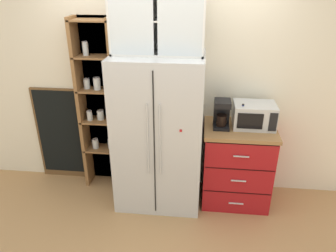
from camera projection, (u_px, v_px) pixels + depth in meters
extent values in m
plane|color=tan|center=(160.00, 197.00, 3.88)|extent=(10.70, 10.70, 0.00)
cube|color=silver|center=(163.00, 85.00, 3.69)|extent=(5.00, 0.10, 2.55)
cube|color=silver|center=(159.00, 133.00, 3.52)|extent=(0.94, 0.69, 1.72)
cube|color=black|center=(154.00, 148.00, 3.21)|extent=(0.01, 0.01, 1.58)
cylinder|color=silver|center=(148.00, 141.00, 3.17)|extent=(0.02, 0.02, 0.77)
cylinder|color=silver|center=(160.00, 141.00, 3.15)|extent=(0.02, 0.02, 0.77)
cube|color=red|center=(181.00, 131.00, 3.09)|extent=(0.02, 0.01, 0.02)
cube|color=brown|center=(102.00, 104.00, 3.85)|extent=(0.49, 0.04, 2.05)
cube|color=olive|center=(82.00, 108.00, 3.74)|extent=(0.04, 0.23, 2.05)
cube|color=olive|center=(116.00, 109.00, 3.70)|extent=(0.04, 0.23, 2.05)
cube|color=olive|center=(103.00, 149.00, 3.95)|extent=(0.43, 0.23, 0.02)
cylinder|color=silver|center=(95.00, 144.00, 3.93)|extent=(0.08, 0.08, 0.11)
cylinder|color=#2D2D2D|center=(96.00, 145.00, 3.93)|extent=(0.06, 0.06, 0.07)
cylinder|color=#B2B2B7|center=(95.00, 140.00, 3.90)|extent=(0.07, 0.07, 0.01)
cylinder|color=silver|center=(110.00, 144.00, 3.93)|extent=(0.06, 0.06, 0.11)
cylinder|color=white|center=(111.00, 145.00, 3.93)|extent=(0.05, 0.05, 0.07)
cylinder|color=#B2B2B7|center=(110.00, 139.00, 3.90)|extent=(0.06, 0.06, 0.01)
cube|color=olive|center=(100.00, 121.00, 3.79)|extent=(0.43, 0.23, 0.02)
cylinder|color=silver|center=(90.00, 116.00, 3.76)|extent=(0.07, 0.07, 0.11)
cylinder|color=beige|center=(90.00, 117.00, 3.76)|extent=(0.06, 0.06, 0.07)
cylinder|color=#B2B2B7|center=(89.00, 111.00, 3.73)|extent=(0.06, 0.06, 0.01)
cylinder|color=silver|center=(100.00, 115.00, 3.78)|extent=(0.08, 0.08, 0.10)
cylinder|color=#B77A38|center=(101.00, 116.00, 3.78)|extent=(0.07, 0.07, 0.07)
cylinder|color=#B2B2B7|center=(100.00, 111.00, 3.75)|extent=(0.08, 0.08, 0.01)
cylinder|color=silver|center=(110.00, 115.00, 3.75)|extent=(0.07, 0.07, 0.13)
cylinder|color=#E0C67F|center=(110.00, 117.00, 3.76)|extent=(0.06, 0.06, 0.09)
cylinder|color=#B2B2B7|center=(109.00, 110.00, 3.72)|extent=(0.06, 0.06, 0.01)
cube|color=olive|center=(97.00, 90.00, 3.63)|extent=(0.43, 0.23, 0.02)
cylinder|color=silver|center=(87.00, 84.00, 3.63)|extent=(0.07, 0.07, 0.10)
cylinder|color=brown|center=(87.00, 85.00, 3.64)|extent=(0.06, 0.06, 0.07)
cylinder|color=#B2B2B7|center=(86.00, 79.00, 3.60)|extent=(0.07, 0.07, 0.01)
cylinder|color=silver|center=(97.00, 84.00, 3.59)|extent=(0.08, 0.08, 0.13)
cylinder|color=#382316|center=(97.00, 86.00, 3.60)|extent=(0.07, 0.07, 0.09)
cylinder|color=#B2B2B7|center=(96.00, 78.00, 3.56)|extent=(0.08, 0.08, 0.01)
cylinder|color=silver|center=(107.00, 85.00, 3.57)|extent=(0.07, 0.07, 0.12)
cylinder|color=#CCB78C|center=(107.00, 86.00, 3.58)|extent=(0.06, 0.06, 0.08)
cylinder|color=#B2B2B7|center=(106.00, 79.00, 3.54)|extent=(0.06, 0.06, 0.01)
cube|color=olive|center=(94.00, 57.00, 3.47)|extent=(0.43, 0.23, 0.02)
cylinder|color=silver|center=(85.00, 49.00, 3.45)|extent=(0.06, 0.06, 0.14)
cylinder|color=white|center=(86.00, 51.00, 3.46)|extent=(0.05, 0.05, 0.09)
cylinder|color=#B2B2B7|center=(85.00, 42.00, 3.42)|extent=(0.06, 0.06, 0.01)
cube|color=olive|center=(90.00, 20.00, 3.30)|extent=(0.43, 0.23, 0.02)
cube|color=#A8161C|center=(236.00, 166.00, 3.66)|extent=(0.74, 0.56, 0.90)
cube|color=#9E7042|center=(240.00, 129.00, 3.46)|extent=(0.77, 0.59, 0.04)
cube|color=black|center=(237.00, 193.00, 3.48)|extent=(0.72, 0.00, 0.01)
cube|color=silver|center=(236.00, 203.00, 3.53)|extent=(0.16, 0.01, 0.01)
cube|color=black|center=(240.00, 169.00, 3.35)|extent=(0.72, 0.00, 0.01)
cube|color=silver|center=(238.00, 181.00, 3.40)|extent=(0.16, 0.01, 0.01)
cube|color=black|center=(242.00, 144.00, 3.22)|extent=(0.72, 0.00, 0.01)
cube|color=silver|center=(241.00, 157.00, 3.27)|extent=(0.16, 0.01, 0.01)
cube|color=silver|center=(254.00, 115.00, 3.43)|extent=(0.44, 0.32, 0.26)
cube|color=black|center=(250.00, 121.00, 3.29)|extent=(0.26, 0.01, 0.17)
cube|color=black|center=(273.00, 122.00, 3.27)|extent=(0.08, 0.01, 0.20)
cube|color=black|center=(221.00, 126.00, 3.45)|extent=(0.17, 0.20, 0.03)
cube|color=black|center=(222.00, 112.00, 3.46)|extent=(0.17, 0.06, 0.30)
cube|color=black|center=(223.00, 103.00, 3.34)|extent=(0.17, 0.20, 0.06)
cylinder|color=black|center=(222.00, 120.00, 3.41)|extent=(0.11, 0.11, 0.12)
cylinder|color=#2D2D33|center=(241.00, 124.00, 3.42)|extent=(0.08, 0.08, 0.09)
torus|color=#2D2D33|center=(246.00, 124.00, 3.42)|extent=(0.05, 0.01, 0.05)
cylinder|color=navy|center=(241.00, 120.00, 3.39)|extent=(0.06, 0.06, 0.20)
cone|color=navy|center=(242.00, 111.00, 3.34)|extent=(0.06, 0.06, 0.04)
cylinder|color=navy|center=(243.00, 108.00, 3.33)|extent=(0.02, 0.02, 0.07)
cylinder|color=black|center=(243.00, 105.00, 3.31)|extent=(0.02, 0.02, 0.01)
cube|color=silver|center=(160.00, 18.00, 3.17)|extent=(0.90, 0.02, 0.64)
cube|color=silver|center=(158.00, 53.00, 3.16)|extent=(0.90, 0.32, 0.02)
cube|color=silver|center=(112.00, 19.00, 3.07)|extent=(0.02, 0.32, 0.64)
cube|color=silver|center=(204.00, 21.00, 2.99)|extent=(0.02, 0.32, 0.64)
cube|color=silver|center=(158.00, 20.00, 3.03)|extent=(0.87, 0.30, 0.02)
cube|color=silver|center=(131.00, 22.00, 2.91)|extent=(0.41, 0.01, 0.60)
cube|color=silver|center=(180.00, 22.00, 2.87)|extent=(0.41, 0.01, 0.60)
cylinder|color=silver|center=(127.00, 51.00, 3.19)|extent=(0.05, 0.05, 0.00)
cylinder|color=silver|center=(127.00, 48.00, 3.18)|extent=(0.01, 0.01, 0.07)
cone|color=silver|center=(126.00, 41.00, 3.15)|extent=(0.06, 0.06, 0.05)
cylinder|color=silver|center=(158.00, 52.00, 3.16)|extent=(0.05, 0.05, 0.00)
cylinder|color=silver|center=(158.00, 48.00, 3.14)|extent=(0.01, 0.01, 0.07)
cone|color=silver|center=(158.00, 42.00, 3.12)|extent=(0.06, 0.06, 0.05)
cylinder|color=silver|center=(190.00, 52.00, 3.13)|extent=(0.05, 0.05, 0.00)
cylinder|color=silver|center=(190.00, 49.00, 3.11)|extent=(0.01, 0.01, 0.07)
cone|color=silver|center=(190.00, 43.00, 3.09)|extent=(0.06, 0.06, 0.05)
cylinder|color=white|center=(130.00, 15.00, 3.04)|extent=(0.06, 0.06, 0.07)
cylinder|color=white|center=(186.00, 16.00, 2.99)|extent=(0.06, 0.06, 0.07)
cube|color=brown|center=(61.00, 134.00, 4.04)|extent=(0.60, 0.04, 1.21)
cube|color=black|center=(60.00, 133.00, 4.01)|extent=(0.54, 0.01, 1.11)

